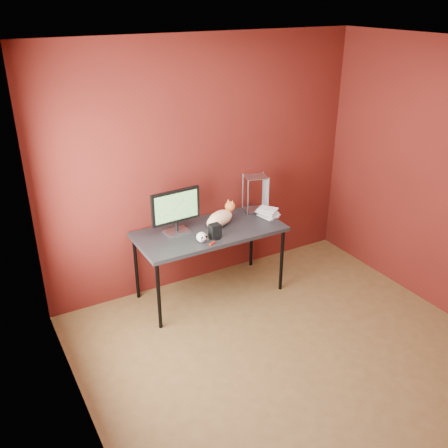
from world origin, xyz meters
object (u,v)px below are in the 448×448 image
monitor (176,209)px  skull_mug (202,237)px  book_stack (265,174)px  desk (210,234)px  cat (220,218)px  speaker (215,232)px

monitor → skull_mug: 0.39m
book_stack → skull_mug: bearing=-168.3°
desk → cat: 0.20m
cat → monitor: bearing=149.2°
desk → speaker: 0.22m
desk → speaker: speaker is taller
book_stack → speaker: bearing=-167.2°
monitor → book_stack: bearing=-12.2°
speaker → book_stack: (0.66, 0.15, 0.43)m
skull_mug → book_stack: 0.95m
cat → book_stack: (0.48, -0.08, 0.41)m
monitor → book_stack: book_stack is taller
skull_mug → speaker: 0.16m
skull_mug → book_stack: (0.82, 0.17, 0.44)m
desk → monitor: (-0.31, 0.11, 0.30)m
desk → book_stack: bearing=-2.8°
skull_mug → desk: bearing=42.3°
skull_mug → book_stack: book_stack is taller
cat → book_stack: size_ratio=0.43×
skull_mug → book_stack: bearing=7.4°
speaker → book_stack: size_ratio=0.14×
monitor → book_stack: size_ratio=0.52×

